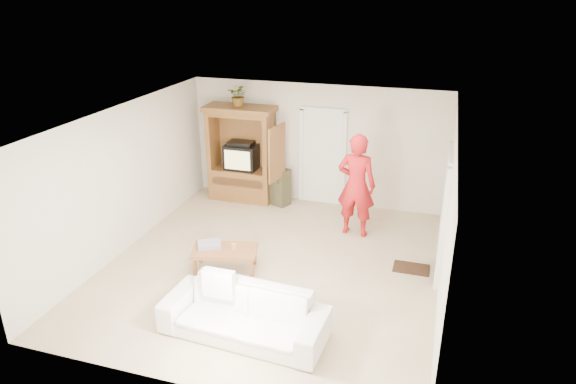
% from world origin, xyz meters
% --- Properties ---
extents(floor, '(6.00, 6.00, 0.00)m').
position_xyz_m(floor, '(0.00, 0.00, 0.00)').
color(floor, tan).
rests_on(floor, ground).
extents(ceiling, '(6.00, 6.00, 0.00)m').
position_xyz_m(ceiling, '(0.00, 0.00, 2.60)').
color(ceiling, white).
rests_on(ceiling, floor).
extents(wall_back, '(5.50, 0.00, 5.50)m').
position_xyz_m(wall_back, '(0.00, 3.00, 1.30)').
color(wall_back, silver).
rests_on(wall_back, floor).
extents(wall_front, '(5.50, 0.00, 5.50)m').
position_xyz_m(wall_front, '(0.00, -3.00, 1.30)').
color(wall_front, silver).
rests_on(wall_front, floor).
extents(wall_left, '(0.00, 6.00, 6.00)m').
position_xyz_m(wall_left, '(-2.75, 0.00, 1.30)').
color(wall_left, silver).
rests_on(wall_left, floor).
extents(wall_right, '(0.00, 6.00, 6.00)m').
position_xyz_m(wall_right, '(2.75, 0.00, 1.30)').
color(wall_right, silver).
rests_on(wall_right, floor).
extents(armoire, '(1.82, 1.14, 2.10)m').
position_xyz_m(armoire, '(-1.58, 2.66, 0.91)').
color(armoire, brown).
rests_on(armoire, floor).
extents(door_back, '(0.85, 0.05, 2.04)m').
position_xyz_m(door_back, '(0.15, 2.97, 1.02)').
color(door_back, white).
rests_on(door_back, floor).
extents(doorway_right, '(0.05, 0.90, 2.04)m').
position_xyz_m(doorway_right, '(2.73, 0.60, 1.02)').
color(doorway_right, black).
rests_on(doorway_right, floor).
extents(framed_picture, '(0.03, 0.60, 0.48)m').
position_xyz_m(framed_picture, '(2.73, 1.90, 1.60)').
color(framed_picture, black).
rests_on(framed_picture, wall_right).
extents(doormat, '(0.60, 0.40, 0.02)m').
position_xyz_m(doormat, '(2.30, 0.60, 0.01)').
color(doormat, '#382316').
rests_on(doormat, floor).
extents(plant, '(0.45, 0.40, 0.47)m').
position_xyz_m(plant, '(-1.60, 2.63, 2.34)').
color(plant, '#4C7238').
rests_on(plant, armoire).
extents(man, '(0.76, 0.53, 2.00)m').
position_xyz_m(man, '(1.12, 1.64, 1.00)').
color(man, red).
rests_on(man, floor).
extents(sofa, '(2.32, 1.03, 0.66)m').
position_xyz_m(sofa, '(0.23, -1.87, 0.33)').
color(sofa, white).
rests_on(sofa, floor).
extents(coffee_table, '(1.19, 0.84, 0.40)m').
position_xyz_m(coffee_table, '(-0.71, -0.37, 0.35)').
color(coffee_table, '#9E5F36').
rests_on(coffee_table, floor).
extents(towel, '(0.47, 0.43, 0.08)m').
position_xyz_m(towel, '(-0.98, -0.37, 0.44)').
color(towel, '#E94D7C').
rests_on(towel, coffee_table).
extents(candle, '(0.08, 0.08, 0.10)m').
position_xyz_m(candle, '(-0.56, -0.32, 0.45)').
color(candle, tan).
rests_on(candle, coffee_table).
extents(backpack_black, '(0.34, 0.26, 0.37)m').
position_xyz_m(backpack_black, '(-0.81, 2.79, 0.19)').
color(backpack_black, black).
rests_on(backpack_black, floor).
extents(backpack_olive, '(0.52, 0.45, 0.82)m').
position_xyz_m(backpack_olive, '(-0.71, 2.57, 0.41)').
color(backpack_olive, '#47442B').
rests_on(backpack_olive, floor).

